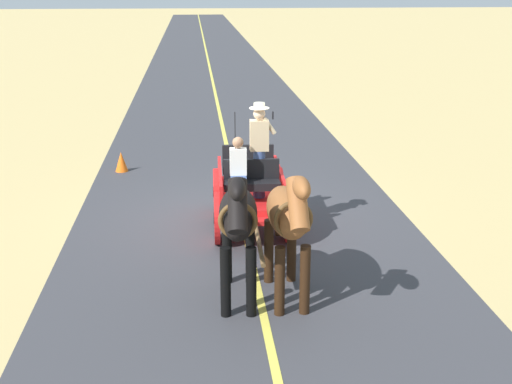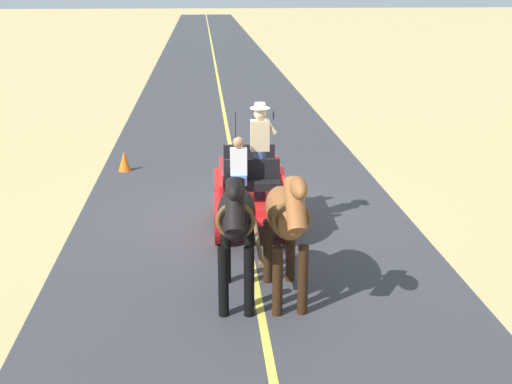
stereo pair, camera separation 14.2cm
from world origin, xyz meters
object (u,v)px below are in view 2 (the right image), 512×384
(traffic_cone, at_px, (124,161))
(horse_off_side, at_px, (236,218))
(horse_drawn_carriage, at_px, (251,188))
(horse_near_side, at_px, (286,217))

(traffic_cone, bearing_deg, horse_off_side, 108.49)
(horse_drawn_carriage, distance_m, traffic_cone, 5.18)
(horse_drawn_carriage, bearing_deg, horse_near_side, 95.31)
(horse_off_side, height_order, traffic_cone, horse_off_side)
(horse_drawn_carriage, height_order, horse_off_side, horse_drawn_carriage)
(horse_near_side, bearing_deg, horse_drawn_carriage, -84.69)
(traffic_cone, bearing_deg, horse_drawn_carriage, 123.97)
(horse_off_side, bearing_deg, traffic_cone, -71.51)
(horse_drawn_carriage, xyz_separation_m, horse_off_side, (0.44, 3.02, 0.51))
(horse_drawn_carriage, height_order, horse_near_side, horse_drawn_carriage)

